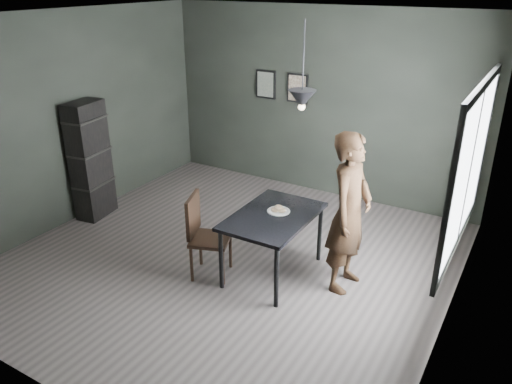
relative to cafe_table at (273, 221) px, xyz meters
The scene contains 13 objects.
ground 0.90m from the cafe_table, behind, with size 5.00×5.00×0.00m, color #3B3533.
back_wall 2.67m from the cafe_table, 103.50° to the left, with size 5.00×0.10×2.80m, color black.
ceiling 2.21m from the cafe_table, behind, with size 5.00×5.00×0.02m.
window_assembly 2.10m from the cafe_table, ahead, with size 0.04×1.96×1.56m.
cafe_table is the anchor object (origin of this frame).
white_plate 0.12m from the cafe_table, 76.17° to the left, with size 0.23×0.23×0.01m, color white.
donut_pile 0.15m from the cafe_table, 76.17° to the left, with size 0.17×0.14×0.07m.
woman 0.85m from the cafe_table, 14.46° to the left, with size 0.65×0.42×1.77m, color black.
wood_chair 0.79m from the cafe_table, 149.05° to the right, with size 0.54×0.54×0.97m.
shelf_unit 2.92m from the cafe_table, behind, with size 0.31×0.55×1.64m, color black.
pendant_lamp 1.41m from the cafe_table, 21.80° to the left, with size 0.28×0.28×0.86m.
framed_print_left 3.03m from the cafe_table, 121.30° to the left, with size 0.34×0.04×0.44m.
framed_print_right 2.80m from the cafe_table, 111.06° to the left, with size 0.34×0.04×0.44m.
Camera 1 is at (2.95, -4.34, 3.19)m, focal length 35.00 mm.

